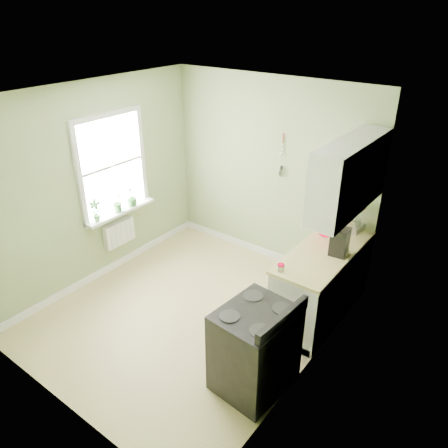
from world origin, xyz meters
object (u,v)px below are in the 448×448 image
Objects in this scene: stand_mixer at (357,216)px; kettle at (333,217)px; coffee_maker at (339,242)px; stove at (255,349)px.

stand_mixer is 2.32× the size of kettle.
kettle is at bearing 119.15° from coffee_maker.
coffee_maker is (0.08, -0.73, -0.02)m from stand_mixer.
stove is 1.60m from coffee_maker.
kettle is 0.81m from coffee_maker.
kettle is (-0.23, 2.18, 0.54)m from stove.
stove is 5.75× the size of kettle.
coffee_maker is at bearing -60.85° from kettle.
stove is 2.48× the size of stand_mixer.
stand_mixer is at bearing 87.93° from stove.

